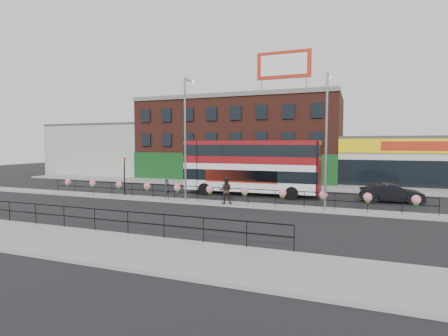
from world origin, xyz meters
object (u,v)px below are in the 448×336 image
(car, at_px, (391,193))
(double_decker_bus, at_px, (251,162))
(lamp_column_east, at_px, (327,129))
(pedestrian_b, at_px, (226,190))
(lamp_column_west, at_px, (187,128))
(pedestrian_a, at_px, (167,189))

(car, bearing_deg, double_decker_bus, 83.98)
(car, height_order, lamp_column_east, lamp_column_east)
(car, relative_size, pedestrian_b, 2.35)
(double_decker_bus, bearing_deg, pedestrian_b, -92.36)
(double_decker_bus, distance_m, car, 11.37)
(pedestrian_b, relative_size, lamp_column_west, 0.21)
(double_decker_bus, relative_size, car, 2.56)
(double_decker_bus, xyz_separation_m, car, (11.16, -0.02, -2.20))
(pedestrian_a, bearing_deg, double_decker_bus, -27.11)
(pedestrian_b, bearing_deg, lamp_column_east, 164.04)
(double_decker_bus, distance_m, pedestrian_a, 7.74)
(double_decker_bus, distance_m, lamp_column_west, 6.91)
(lamp_column_east, bearing_deg, pedestrian_b, -175.74)
(double_decker_bus, height_order, pedestrian_a, double_decker_bus)
(lamp_column_east, bearing_deg, car, 49.49)
(car, xyz_separation_m, pedestrian_a, (-16.58, -5.13, 0.21))
(car, height_order, pedestrian_b, pedestrian_b)
(double_decker_bus, xyz_separation_m, lamp_column_east, (6.71, -5.22, 2.56))
(pedestrian_a, distance_m, lamp_column_west, 5.08)
(double_decker_bus, height_order, lamp_column_east, lamp_column_east)
(car, relative_size, lamp_column_east, 0.51)
(pedestrian_a, height_order, pedestrian_b, pedestrian_b)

